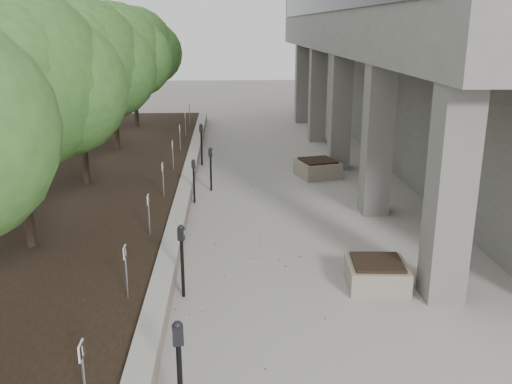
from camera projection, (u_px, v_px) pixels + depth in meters
name	position (u px, v px, depth m)	size (l,w,h in m)	color
ground	(264.00, 329.00, 9.46)	(90.00, 90.00, 0.00)	#A09B93
retaining_wall	(189.00, 178.00, 17.91)	(0.39, 26.00, 0.50)	gray
planting_bed	(73.00, 181.00, 17.74)	(7.00, 26.00, 0.40)	black
crabapple_tree_2	(17.00, 120.00, 11.20)	(4.60, 4.00, 5.44)	#2E5E23
crabapple_tree_3	(79.00, 92.00, 15.98)	(4.60, 4.00, 5.44)	#2E5E23
crabapple_tree_4	(113.00, 76.00, 20.77)	(4.60, 4.00, 5.44)	#2E5E23
crabapple_tree_5	(134.00, 67.00, 25.55)	(4.60, 4.00, 5.44)	#2E5E23
parking_sign_1	(84.00, 378.00, 6.70)	(0.04, 0.22, 0.96)	black
parking_sign_2	(126.00, 272.00, 9.57)	(0.04, 0.22, 0.96)	black
parking_sign_3	(149.00, 215.00, 12.44)	(0.04, 0.22, 0.96)	black
parking_sign_4	(163.00, 180.00, 15.31)	(0.04, 0.22, 0.96)	black
parking_sign_5	(173.00, 155.00, 18.18)	(0.04, 0.22, 0.96)	black
parking_sign_6	(180.00, 138.00, 21.05)	(0.04, 0.22, 0.96)	black
parking_sign_7	(185.00, 124.00, 23.92)	(0.04, 0.22, 0.96)	black
parking_sign_8	(190.00, 114.00, 26.80)	(0.04, 0.22, 0.96)	black
parking_meter_1	(180.00, 377.00, 6.88)	(0.15, 0.11, 1.55)	black
parking_meter_2	(182.00, 261.00, 10.40)	(0.14, 0.10, 1.45)	black
parking_meter_3	(211.00, 169.00, 17.21)	(0.14, 0.10, 1.37)	black
parking_meter_4	(194.00, 181.00, 16.02)	(0.13, 0.09, 1.30)	black
parking_meter_5	(202.00, 145.00, 20.38)	(0.15, 0.11, 1.54)	black
planter_front	(377.00, 273.00, 10.96)	(1.14, 1.14, 0.53)	gray
planter_back	(318.00, 168.00, 18.95)	(1.27, 1.27, 0.59)	gray
berry_scatter	(247.00, 227.00, 14.24)	(3.30, 14.10, 0.02)	#940D0A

